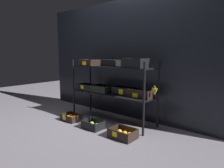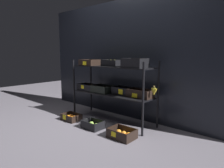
{
  "view_description": "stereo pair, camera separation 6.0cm",
  "coord_description": "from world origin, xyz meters",
  "px_view_note": "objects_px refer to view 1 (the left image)",
  "views": [
    {
      "loc": [
        2.07,
        -2.48,
        1.11
      ],
      "look_at": [
        0.0,
        0.0,
        0.62
      ],
      "focal_mm": 31.99,
      "sensor_mm": 36.0,
      "label": 1
    },
    {
      "loc": [
        2.12,
        -2.44,
        1.11
      ],
      "look_at": [
        0.0,
        0.0,
        0.62
      ],
      "focal_mm": 31.99,
      "sensor_mm": 36.0,
      "label": 2
    }
  ],
  "objects_px": {
    "display_rack": "(112,80)",
    "crate_ground_orange": "(71,118)",
    "crate_ground_center_orange": "(123,134)",
    "crate_ground_apple_green": "(93,125)"
  },
  "relations": [
    {
      "from": "display_rack",
      "to": "crate_ground_orange",
      "type": "height_order",
      "value": "display_rack"
    },
    {
      "from": "display_rack",
      "to": "crate_ground_orange",
      "type": "xyz_separation_m",
      "value": [
        -0.55,
        -0.43,
        -0.64
      ]
    },
    {
      "from": "crate_ground_orange",
      "to": "crate_ground_center_orange",
      "type": "xyz_separation_m",
      "value": [
        1.09,
        -0.01,
        0.0
      ]
    },
    {
      "from": "display_rack",
      "to": "crate_ground_center_orange",
      "type": "height_order",
      "value": "display_rack"
    },
    {
      "from": "crate_ground_orange",
      "to": "crate_ground_center_orange",
      "type": "relative_size",
      "value": 0.92
    },
    {
      "from": "crate_ground_center_orange",
      "to": "crate_ground_orange",
      "type": "bearing_deg",
      "value": 179.57
    },
    {
      "from": "crate_ground_apple_green",
      "to": "crate_ground_center_orange",
      "type": "distance_m",
      "value": 0.55
    },
    {
      "from": "crate_ground_apple_green",
      "to": "crate_ground_center_orange",
      "type": "relative_size",
      "value": 0.9
    },
    {
      "from": "crate_ground_orange",
      "to": "crate_ground_center_orange",
      "type": "height_order",
      "value": "crate_ground_center_orange"
    },
    {
      "from": "crate_ground_center_orange",
      "to": "crate_ground_apple_green",
      "type": "bearing_deg",
      "value": -178.79
    }
  ]
}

